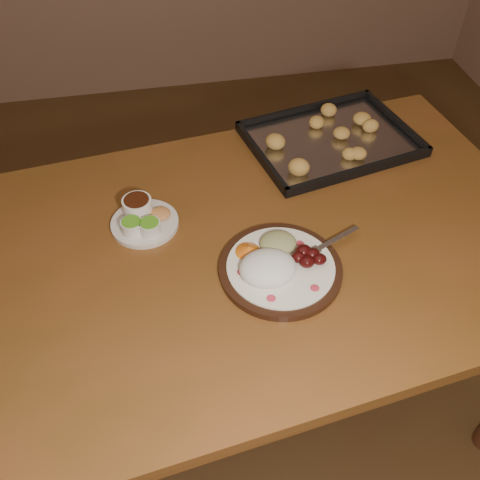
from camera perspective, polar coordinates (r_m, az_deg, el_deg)
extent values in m
plane|color=#4E3A1A|center=(1.89, -7.20, -16.17)|extent=(4.00, 4.00, 0.00)
cube|color=brown|center=(1.27, 0.26, -1.06)|extent=(1.60, 1.08, 0.04)
cylinder|color=#4F2817|center=(2.01, 15.42, 3.71)|extent=(0.07, 0.07, 0.71)
cylinder|color=black|center=(1.19, 4.34, -3.13)|extent=(0.28, 0.28, 0.02)
cylinder|color=white|center=(1.19, 4.36, -2.84)|extent=(0.24, 0.24, 0.01)
ellipsoid|color=#D13247|center=(1.13, 3.34, -6.22)|extent=(0.02, 0.02, 0.00)
ellipsoid|color=#D13247|center=(1.15, 7.98, -5.09)|extent=(0.02, 0.02, 0.00)
ellipsoid|color=#D13247|center=(1.23, 6.39, -0.38)|extent=(0.02, 0.02, 0.00)
ellipsoid|color=#D13247|center=(1.17, 0.15, -3.43)|extent=(0.02, 0.02, 0.00)
ellipsoid|color=white|center=(1.16, 2.97, -3.01)|extent=(0.15, 0.14, 0.06)
ellipsoid|color=#4A0A0B|center=(1.18, 7.17, -2.32)|extent=(0.03, 0.03, 0.03)
ellipsoid|color=#4A0A0B|center=(1.20, 7.73, -1.48)|extent=(0.03, 0.03, 0.03)
ellipsoid|color=#4A0A0B|center=(1.20, 6.78, -1.21)|extent=(0.03, 0.03, 0.03)
ellipsoid|color=#4A0A0B|center=(1.19, 8.48, -2.04)|extent=(0.03, 0.03, 0.03)
ellipsoid|color=#4A0A0B|center=(1.19, 6.26, -1.82)|extent=(0.03, 0.03, 0.03)
ellipsoid|color=tan|center=(1.22, 4.08, -0.32)|extent=(0.10, 0.10, 0.03)
cone|color=orange|center=(1.20, 0.98, -1.01)|extent=(0.09, 0.09, 0.03)
cube|color=silver|center=(1.25, 10.25, 0.10)|extent=(0.13, 0.07, 0.00)
cube|color=silver|center=(1.21, 7.79, -1.23)|extent=(0.04, 0.04, 0.00)
cylinder|color=silver|center=(1.20, 7.23, -1.98)|extent=(0.03, 0.01, 0.00)
cylinder|color=silver|center=(1.20, 7.05, -1.80)|extent=(0.03, 0.01, 0.00)
cylinder|color=silver|center=(1.20, 6.86, -1.62)|extent=(0.03, 0.01, 0.00)
cylinder|color=silver|center=(1.21, 6.67, -1.45)|extent=(0.03, 0.01, 0.00)
cylinder|color=silver|center=(1.31, -10.11, 1.76)|extent=(0.16, 0.16, 0.01)
cylinder|color=silver|center=(1.28, -11.45, 1.43)|extent=(0.05, 0.05, 0.03)
cylinder|color=#51A120|center=(1.27, -11.55, 1.92)|extent=(0.04, 0.04, 0.00)
cylinder|color=silver|center=(1.27, -9.57, 1.35)|extent=(0.05, 0.05, 0.03)
cylinder|color=#51A120|center=(1.26, -9.66, 1.84)|extent=(0.04, 0.04, 0.00)
cylinder|color=white|center=(1.32, -10.88, 3.56)|extent=(0.07, 0.07, 0.04)
cylinder|color=#351509|center=(1.31, -11.00, 4.21)|extent=(0.06, 0.06, 0.00)
ellipsoid|color=#C48F45|center=(1.31, -8.49, 2.83)|extent=(0.05, 0.05, 0.02)
cube|color=black|center=(1.57, 9.61, 10.28)|extent=(0.51, 0.42, 0.01)
cube|color=black|center=(1.68, 6.90, 13.71)|extent=(0.44, 0.11, 0.02)
cube|color=black|center=(1.46, 12.81, 7.27)|extent=(0.44, 0.11, 0.02)
cube|color=black|center=(1.68, 16.28, 12.15)|extent=(0.08, 0.33, 0.02)
cube|color=black|center=(1.48, 2.24, 8.94)|extent=(0.08, 0.33, 0.02)
cube|color=silver|center=(1.57, 9.64, 10.46)|extent=(0.47, 0.38, 0.00)
ellipsoid|color=gold|center=(1.59, 11.51, 11.43)|extent=(0.05, 0.05, 0.04)
ellipsoid|color=gold|center=(1.63, 11.75, 12.52)|extent=(0.07, 0.07, 0.04)
ellipsoid|color=gold|center=(1.63, 8.39, 13.01)|extent=(0.06, 0.06, 0.04)
ellipsoid|color=gold|center=(1.56, 6.59, 11.47)|extent=(0.07, 0.07, 0.04)
ellipsoid|color=gold|center=(1.54, 6.17, 10.93)|extent=(0.06, 0.06, 0.04)
ellipsoid|color=gold|center=(1.53, 8.26, 10.36)|extent=(0.06, 0.06, 0.04)
ellipsoid|color=gold|center=(1.49, 8.90, 9.32)|extent=(0.07, 0.07, 0.04)
ellipsoid|color=gold|center=(1.50, 12.06, 9.08)|extent=(0.06, 0.06, 0.04)
ellipsoid|color=gold|center=(1.59, 13.77, 11.08)|extent=(0.07, 0.07, 0.04)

